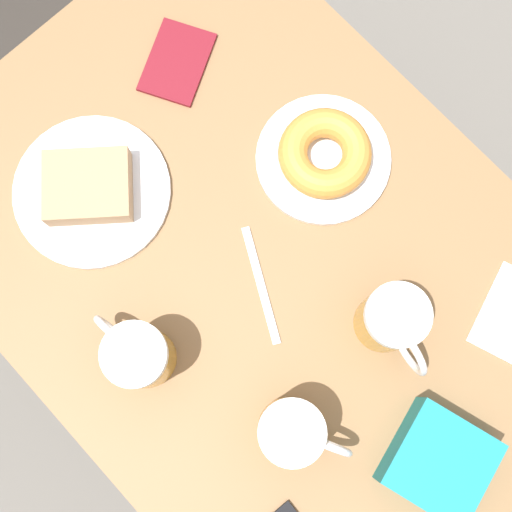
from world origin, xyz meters
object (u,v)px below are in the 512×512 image
beer_mug_left (392,321)px  plate_with_donut (324,155)px  plate_with_cake (90,189)px  beer_mug_center (141,357)px  beer_mug_right (292,431)px  blue_pouch (438,462)px  passport_far_edge (177,62)px  fork (261,285)px

beer_mug_left → plate_with_donut: bearing=65.5°
plate_with_cake → beer_mug_left: beer_mug_left is taller
beer_mug_center → beer_mug_right: bearing=-68.6°
blue_pouch → passport_far_edge: bearing=78.8°
plate_with_donut → blue_pouch: bearing=-114.6°
beer_mug_left → fork: (-0.09, 0.16, -0.06)m
beer_mug_center → plate_with_cake: bearing=66.8°
plate_with_donut → beer_mug_center: size_ratio=1.56×
beer_mug_left → passport_far_edge: size_ratio=0.85×
plate_with_cake → blue_pouch: bearing=-81.3°
fork → passport_far_edge: passport_far_edge is taller
fork → blue_pouch: size_ratio=1.04×
beer_mug_left → blue_pouch: beer_mug_left is taller
beer_mug_center → plate_with_donut: bearing=6.2°
passport_far_edge → blue_pouch: size_ratio=0.98×
beer_mug_left → beer_mug_right: bearing=-176.2°
passport_far_edge → plate_with_cake: bearing=-163.6°
beer_mug_center → fork: bearing=-9.6°
beer_mug_left → beer_mug_center: 0.34m
plate_with_cake → beer_mug_left: 0.48m
plate_with_cake → beer_mug_right: 0.45m
beer_mug_right → passport_far_edge: (0.25, 0.52, -0.06)m
beer_mug_left → passport_far_edge: (0.05, 0.51, -0.06)m
plate_with_donut → beer_mug_right: size_ratio=1.63×
beer_mug_center → passport_far_edge: bearing=42.8°
plate_with_donut → fork: bearing=-159.3°
fork → blue_pouch: bearing=-88.9°
beer_mug_left → blue_pouch: bearing=-114.8°
beer_mug_left → passport_far_edge: 0.51m
beer_mug_left → fork: 0.20m
fork → passport_far_edge: (0.14, 0.34, 0.00)m
beer_mug_left → fork: size_ratio=0.80×
blue_pouch → beer_mug_right: bearing=125.0°
plate_with_cake → blue_pouch: 0.63m
beer_mug_left → beer_mug_right: size_ratio=1.04×
plate_with_cake → passport_far_edge: size_ratio=1.54×
plate_with_cake → passport_far_edge: plate_with_cake is taller
beer_mug_right → blue_pouch: bearing=-55.0°
beer_mug_left → fork: bearing=118.7°
beer_mug_right → passport_far_edge: beer_mug_right is taller
beer_mug_left → beer_mug_center: size_ratio=0.99×
beer_mug_right → plate_with_donut: bearing=39.3°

